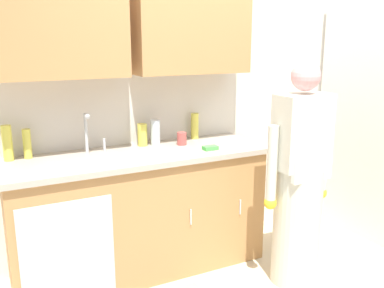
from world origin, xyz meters
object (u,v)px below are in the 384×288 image
object	(u,v)px
bottle_water_short	(27,144)
sponge	(210,148)
bottle_dish_liquid	(195,126)
person_at_sink	(299,193)
knife_on_counter	(222,140)
bottle_water_tall	(7,143)
cup_by_sink	(182,139)
bottle_cleaner_spray	(142,135)
bottle_soap	(155,133)
sink	(98,160)

from	to	relation	value
bottle_water_short	sponge	size ratio (longest dim) A/B	1.91
bottle_dish_liquid	sponge	distance (m)	0.41
person_at_sink	bottle_water_short	distance (m)	1.95
bottle_water_short	knife_on_counter	size ratio (longest dim) A/B	0.88
bottle_water_tall	sponge	distance (m)	1.45
bottle_water_tall	cup_by_sink	xyz separation A→B (m)	(1.27, -0.12, -0.07)
bottle_water_short	cup_by_sink	xyz separation A→B (m)	(1.14, -0.13, -0.05)
person_at_sink	bottle_cleaner_spray	world-z (taller)	person_at_sink
cup_by_sink	knife_on_counter	distance (m)	0.37
bottle_soap	bottle_dish_liquid	bearing A→B (deg)	10.56
bottle_water_tall	bottle_cleaner_spray	distance (m)	0.98
person_at_sink	bottle_water_short	world-z (taller)	person_at_sink
bottle_water_tall	sponge	world-z (taller)	bottle_water_tall
bottle_water_tall	bottle_dish_liquid	distance (m)	1.46
sponge	knife_on_counter	bearing A→B (deg)	44.16
sink	bottle_dish_liquid	world-z (taller)	sink
bottle_cleaner_spray	cup_by_sink	xyz separation A→B (m)	(0.29, -0.11, -0.04)
bottle_water_short	knife_on_counter	distance (m)	1.51
person_at_sink	sponge	size ratio (longest dim) A/B	14.73
bottle_soap	knife_on_counter	bearing A→B (deg)	-9.18
person_at_sink	bottle_dish_liquid	distance (m)	1.05
bottle_cleaner_spray	knife_on_counter	xyz separation A→B (m)	(0.65, -0.13, -0.08)
bottle_water_short	bottle_soap	distance (m)	0.95
bottle_water_tall	knife_on_counter	bearing A→B (deg)	-4.72
cup_by_sink	sponge	size ratio (longest dim) A/B	0.92
person_at_sink	sponge	distance (m)	0.73
sink	bottle_cleaner_spray	size ratio (longest dim) A/B	2.85
sink	bottle_water_short	world-z (taller)	sink
person_at_sink	bottle_soap	size ratio (longest dim) A/B	7.85
bottle_water_short	person_at_sink	bearing A→B (deg)	-27.64
sponge	bottle_cleaner_spray	bearing A→B (deg)	139.37
knife_on_counter	sink	bearing A→B (deg)	-145.16
cup_by_sink	bottle_water_tall	bearing A→B (deg)	174.41
bottle_water_short	bottle_dish_liquid	distance (m)	1.33
bottle_soap	bottle_cleaner_spray	world-z (taller)	bottle_soap
sponge	bottle_water_short	bearing A→B (deg)	163.69
person_at_sink	sink	bearing A→B (deg)	151.36
sink	bottle_water_short	distance (m)	0.50
bottle_soap	bottle_water_tall	world-z (taller)	bottle_water_tall
bottle_water_tall	sponge	xyz separation A→B (m)	(1.39, -0.37, -0.11)
sponge	bottle_water_tall	bearing A→B (deg)	165.31
sponge	sink	bearing A→B (deg)	168.52
bottle_water_tall	cup_by_sink	size ratio (longest dim) A/B	2.47
cup_by_sink	person_at_sink	bearing A→B (deg)	-53.63
bottle_dish_liquid	cup_by_sink	bearing A→B (deg)	-141.77
bottle_water_tall	bottle_dish_liquid	xyz separation A→B (m)	(1.46, 0.03, -0.02)
sink	bottle_soap	bearing A→B (deg)	16.86
person_at_sink	bottle_water_short	bearing A→B (deg)	152.36
person_at_sink	bottle_dish_liquid	bearing A→B (deg)	112.04
sink	bottle_water_tall	bearing A→B (deg)	160.81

